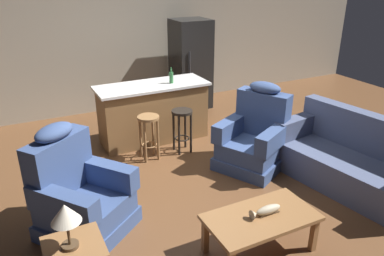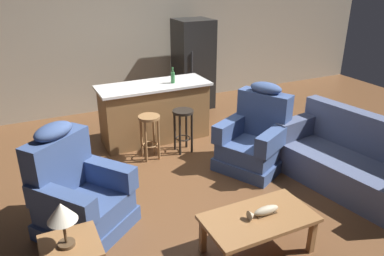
% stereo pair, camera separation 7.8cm
% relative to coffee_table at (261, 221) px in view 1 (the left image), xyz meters
% --- Properties ---
extents(ground_plane, '(12.00, 12.00, 0.00)m').
position_rel_coffee_table_xyz_m(ground_plane, '(0.04, 1.67, -0.36)').
color(ground_plane, brown).
extents(back_wall, '(12.00, 0.05, 2.60)m').
position_rel_coffee_table_xyz_m(back_wall, '(0.04, 4.80, 0.94)').
color(back_wall, '#A89E89').
rests_on(back_wall, ground_plane).
extents(coffee_table, '(1.10, 0.60, 0.42)m').
position_rel_coffee_table_xyz_m(coffee_table, '(0.00, 0.00, 0.00)').
color(coffee_table, olive).
rests_on(coffee_table, ground_plane).
extents(fish_figurine, '(0.34, 0.10, 0.10)m').
position_rel_coffee_table_xyz_m(fish_figurine, '(0.05, 0.00, 0.10)').
color(fish_figurine, '#4C3823').
rests_on(fish_figurine, coffee_table).
extents(couch, '(1.13, 2.01, 0.94)m').
position_rel_coffee_table_xyz_m(couch, '(1.83, 0.52, -0.02)').
color(couch, '#4C5675').
rests_on(couch, ground_plane).
extents(recliner_near_lamp, '(1.18, 1.18, 1.20)m').
position_rel_coffee_table_xyz_m(recliner_near_lamp, '(-1.53, 1.16, 0.06)').
color(recliner_near_lamp, '#384C7A').
rests_on(recliner_near_lamp, ground_plane).
extents(recliner_near_island, '(1.13, 1.13, 1.20)m').
position_rel_coffee_table_xyz_m(recliner_near_island, '(1.00, 1.53, 0.06)').
color(recliner_near_island, '#384C7A').
rests_on(recliner_near_island, ground_plane).
extents(end_table, '(0.48, 0.48, 0.56)m').
position_rel_coffee_table_xyz_m(end_table, '(-1.74, 0.21, 0.10)').
color(end_table, olive).
rests_on(end_table, ground_plane).
extents(table_lamp, '(0.24, 0.24, 0.41)m').
position_rel_coffee_table_xyz_m(table_lamp, '(-1.76, 0.21, 0.50)').
color(table_lamp, '#4C3823').
rests_on(table_lamp, end_table).
extents(kitchen_island, '(1.80, 0.70, 0.95)m').
position_rel_coffee_table_xyz_m(kitchen_island, '(0.04, 3.02, 0.11)').
color(kitchen_island, olive).
rests_on(kitchen_island, ground_plane).
extents(bar_stool_left, '(0.32, 0.32, 0.68)m').
position_rel_coffee_table_xyz_m(bar_stool_left, '(-0.27, 2.39, 0.11)').
color(bar_stool_left, olive).
rests_on(bar_stool_left, ground_plane).
extents(bar_stool_right, '(0.32, 0.32, 0.68)m').
position_rel_coffee_table_xyz_m(bar_stool_right, '(0.27, 2.39, 0.11)').
color(bar_stool_right, black).
rests_on(bar_stool_right, ground_plane).
extents(refrigerator, '(0.70, 0.69, 1.76)m').
position_rel_coffee_table_xyz_m(refrigerator, '(1.33, 4.22, 0.52)').
color(refrigerator, black).
rests_on(refrigerator, ground_plane).
extents(bottle_tall_green, '(0.07, 0.07, 0.26)m').
position_rel_coffee_table_xyz_m(bottle_tall_green, '(0.35, 2.96, 0.68)').
color(bottle_tall_green, '#2D6B38').
rests_on(bottle_tall_green, kitchen_island).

